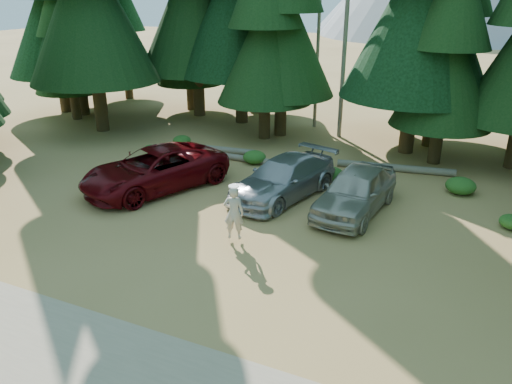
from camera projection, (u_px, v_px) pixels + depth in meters
ground at (201, 240)px, 17.26m from camera, size 160.00×160.00×0.00m
gravel_strip at (63, 358)px, 11.79m from camera, size 26.00×3.50×0.01m
forest_belt_north at (328, 133)px, 29.87m from camera, size 36.00×7.00×22.00m
snag_front at (346, 29)px, 26.85m from camera, size 0.24×0.24×12.00m
snag_back at (318, 44)px, 29.26m from camera, size 0.20×0.20×10.00m
red_pickup at (155, 169)px, 21.33m from camera, size 5.24×7.06×1.78m
silver_minivan_center at (283, 178)px, 20.56m from camera, size 3.62×5.97×1.62m
silver_minivan_right at (356, 191)px, 19.14m from camera, size 2.61×5.33×1.75m
frisbee_player at (234, 213)px, 16.75m from camera, size 0.79×0.63×1.91m
log_left at (215, 149)px, 26.41m from camera, size 4.53×0.80×0.32m
log_mid at (258, 161)px, 24.65m from camera, size 3.85×0.38×0.32m
log_right at (395, 168)px, 23.61m from camera, size 5.42×1.17×0.35m
shrub_far_left at (182, 140)px, 27.47m from camera, size 0.98×0.98×0.54m
shrub_left at (162, 155)px, 25.22m from camera, size 0.83×0.83×0.46m
shrub_center_left at (285, 175)px, 22.10m from camera, size 1.35×1.35×0.74m
shrub_center_right at (254, 157)px, 24.65m from camera, size 1.14×1.14×0.63m
shrub_right at (332, 174)px, 22.48m from camera, size 1.09×1.09×0.60m
shrub_far_right at (461, 186)px, 21.05m from camera, size 1.24×1.24×0.68m
shrub_edge_west at (150, 148)px, 26.51m from camera, size 0.61×0.61×0.34m
shrub_edge_east at (512, 222)px, 18.05m from camera, size 0.90×0.90×0.50m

